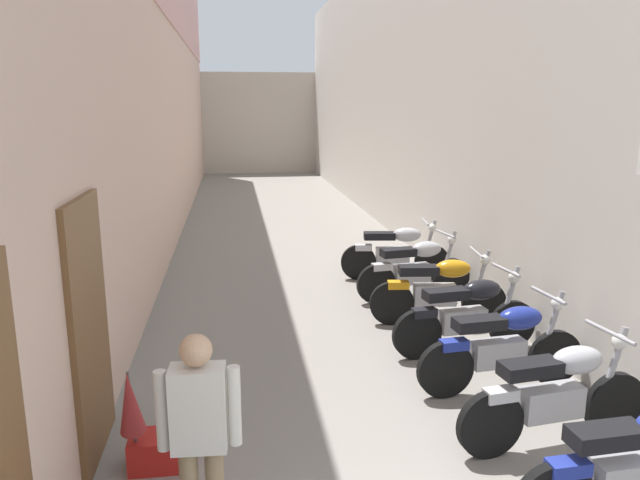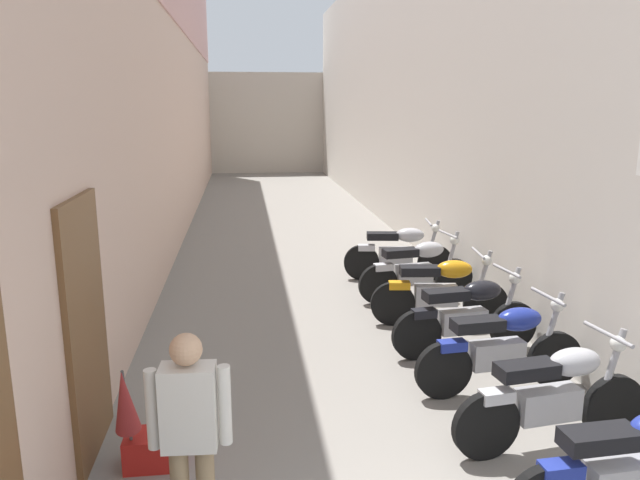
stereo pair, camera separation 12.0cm
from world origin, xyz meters
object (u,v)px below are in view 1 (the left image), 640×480
Objects in this scene: motorcycle_eighth at (396,251)px; plastic_crate at (157,451)px; motorcycle_fifth at (467,313)px; motorcycle_second at (640,466)px; motorcycle_fourth at (503,345)px; motorcycle_sixth at (439,289)px; motorcycle_third at (557,393)px; motorcycle_seventh at (415,268)px; umbrella_leaning at (130,403)px; pedestrian_by_doorway at (200,434)px.

motorcycle_eighth reaches higher than plastic_crate.
motorcycle_second is at bearing -90.00° from motorcycle_fifth.
motorcycle_fourth is 1.00× the size of motorcycle_fifth.
motorcycle_eighth is (-0.00, 3.16, 0.00)m from motorcycle_fifth.
motorcycle_sixth is 2.18m from motorcycle_eighth.
plastic_crate is at bearing 177.00° from motorcycle_third.
motorcycle_fourth and motorcycle_sixth have the same top height.
motorcycle_seventh is 1.91× the size of umbrella_leaning.
motorcycle_sixth is at bearing -90.00° from motorcycle_eighth.
plastic_crate is (-3.38, -2.84, -0.36)m from motorcycle_sixth.
motorcycle_second is 6.28m from motorcycle_eighth.
motorcycle_seventh is (-0.00, 5.18, 0.00)m from motorcycle_second.
plastic_crate is (-3.38, -3.92, -0.36)m from motorcycle_seventh.
motorcycle_eighth is at bearing 90.00° from motorcycle_fourth.
motorcycle_fourth reaches higher than plastic_crate.
motorcycle_fourth is (-0.00, 2.14, 0.00)m from motorcycle_second.
motorcycle_fifth is at bearing -90.00° from motorcycle_eighth.
motorcycle_second is 5.18m from motorcycle_seventh.
motorcycle_seventh is 5.42m from umbrella_leaning.
motorcycle_fifth is at bearing 45.30° from pedestrian_by_doorway.
motorcycle_fourth is at bearing 90.00° from motorcycle_second.
motorcycle_eighth is at bearing 90.00° from motorcycle_seventh.
motorcycle_fourth is at bearing 34.22° from pedestrian_by_doorway.
motorcycle_seventh reaches higher than plastic_crate.
pedestrian_by_doorway is (-2.95, -2.01, 0.42)m from motorcycle_fourth.
motorcycle_second is 3.11m from motorcycle_fifth.
motorcycle_eighth is at bearing 55.85° from umbrella_leaning.
motorcycle_second and motorcycle_sixth have the same top height.
motorcycle_eighth is (-0.00, 2.18, 0.00)m from motorcycle_sixth.
motorcycle_third is 1.00× the size of motorcycle_fourth.
umbrella_leaning reaches higher than plastic_crate.
umbrella_leaning is (-3.53, -0.01, 0.18)m from motorcycle_third.
motorcycle_fourth is 1.91× the size of umbrella_leaning.
motorcycle_third is at bearing -90.00° from motorcycle_seventh.
motorcycle_eighth is at bearing 90.00° from motorcycle_third.
motorcycle_eighth is at bearing 90.00° from motorcycle_sixth.
motorcycle_fourth is 1.18× the size of pedestrian_by_doorway.
pedestrian_by_doorway is 1.13m from umbrella_leaning.
motorcycle_fifth is at bearing 90.00° from motorcycle_fourth.
pedestrian_by_doorway is (-2.95, -5.05, 0.42)m from motorcycle_seventh.
motorcycle_second is at bearing -90.00° from motorcycle_eighth.
motorcycle_sixth is 1.00× the size of motorcycle_seventh.
plastic_crate is at bearing 110.92° from pedestrian_by_doorway.
motorcycle_third is 1.91× the size of umbrella_leaning.
motorcycle_third reaches higher than plastic_crate.
motorcycle_sixth is at bearing 90.00° from motorcycle_fifth.
motorcycle_seventh is (-0.00, 1.08, 0.00)m from motorcycle_sixth.
motorcycle_third is 4.19× the size of plastic_crate.
motorcycle_seventh is (-0.00, 3.04, 0.00)m from motorcycle_fourth.
motorcycle_fourth is 0.98m from motorcycle_fifth.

